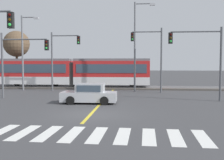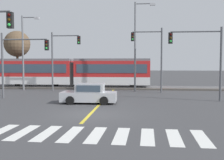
{
  "view_description": "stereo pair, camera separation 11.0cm",
  "coord_description": "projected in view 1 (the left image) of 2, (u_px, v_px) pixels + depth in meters",
  "views": [
    {
      "loc": [
        2.82,
        -16.54,
        3.08
      ],
      "look_at": [
        0.57,
        7.77,
        1.6
      ],
      "focal_mm": 45.0,
      "sensor_mm": 36.0,
      "label": 1
    },
    {
      "loc": [
        2.93,
        -16.53,
        3.08
      ],
      "look_at": [
        0.57,
        7.77,
        1.6
      ],
      "focal_mm": 45.0,
      "sensor_mm": 36.0,
      "label": 2
    }
  ],
  "objects": [
    {
      "name": "street_lamp_west",
      "position": [
        24.0,
        48.0,
        31.51
      ],
      "size": [
        2.04,
        0.28,
        8.38
      ],
      "color": "slate",
      "rests_on": "ground"
    },
    {
      "name": "traffic_light_mid_right",
      "position": [
        202.0,
        51.0,
        22.53
      ],
      "size": [
        4.25,
        0.38,
        5.96
      ],
      "color": "#515459",
      "rests_on": "ground"
    },
    {
      "name": "track_bed",
      "position": [
        115.0,
        88.0,
        34.04
      ],
      "size": [
        120.0,
        4.0,
        0.18
      ],
      "primitive_type": "cube",
      "color": "#4C4742",
      "rests_on": "ground"
    },
    {
      "name": "rail_far",
      "position": [
        115.0,
        86.0,
        34.75
      ],
      "size": [
        120.0,
        0.08,
        0.1
      ],
      "primitive_type": "cube",
      "color": "#939399",
      "rests_on": "track_bed"
    },
    {
      "name": "light_rail_tram",
      "position": [
        74.0,
        71.0,
        34.38
      ],
      "size": [
        18.5,
        2.64,
        3.43
      ],
      "color": "silver",
      "rests_on": "track_bed"
    },
    {
      "name": "crosswalk_stripe_5",
      "position": [
        72.0,
        134.0,
        12.18
      ],
      "size": [
        0.64,
        2.81,
        0.01
      ],
      "primitive_type": "cube",
      "rotation": [
        0.0,
        0.0,
        -0.03
      ],
      "color": "silver",
      "rests_on": "ground"
    },
    {
      "name": "sedan_crossing",
      "position": [
        89.0,
        94.0,
        21.43
      ],
      "size": [
        4.22,
        1.96,
        1.52
      ],
      "color": "#B7BABF",
      "rests_on": "ground"
    },
    {
      "name": "traffic_light_far_left",
      "position": [
        61.0,
        52.0,
        30.84
      ],
      "size": [
        3.25,
        0.38,
        6.46
      ],
      "color": "#515459",
      "rests_on": "ground"
    },
    {
      "name": "crosswalk_stripe_3",
      "position": [
        24.0,
        132.0,
        12.45
      ],
      "size": [
        0.64,
        2.81,
        0.01
      ],
      "primitive_type": "cube",
      "rotation": [
        0.0,
        0.0,
        -0.03
      ],
      "color": "silver",
      "rests_on": "ground"
    },
    {
      "name": "crosswalk_stripe_10",
      "position": [
        203.0,
        138.0,
        11.52
      ],
      "size": [
        0.64,
        2.81,
        0.01
      ],
      "primitive_type": "cube",
      "rotation": [
        0.0,
        0.0,
        -0.03
      ],
      "color": "silver",
      "rests_on": "ground"
    },
    {
      "name": "crosswalk_stripe_8",
      "position": [
        149.0,
        136.0,
        11.79
      ],
      "size": [
        0.64,
        2.81,
        0.01
      ],
      "primitive_type": "cube",
      "rotation": [
        0.0,
        0.0,
        -0.03
      ],
      "color": "silver",
      "rests_on": "ground"
    },
    {
      "name": "crosswalk_stripe_7",
      "position": [
        123.0,
        135.0,
        11.92
      ],
      "size": [
        0.64,
        2.81,
        0.01
      ],
      "primitive_type": "cube",
      "rotation": [
        0.0,
        0.0,
        -0.03
      ],
      "color": "silver",
      "rests_on": "ground"
    },
    {
      "name": "street_lamp_centre",
      "position": [
        137.0,
        42.0,
        30.13
      ],
      "size": [
        2.21,
        0.28,
        9.59
      ],
      "color": "slate",
      "rests_on": "ground"
    },
    {
      "name": "crosswalk_stripe_4",
      "position": [
        48.0,
        133.0,
        12.32
      ],
      "size": [
        0.64,
        2.81,
        0.01
      ],
      "primitive_type": "cube",
      "rotation": [
        0.0,
        0.0,
        -0.03
      ],
      "color": "silver",
      "rests_on": "ground"
    },
    {
      "name": "ground_plane",
      "position": [
        91.0,
        114.0,
        16.88
      ],
      "size": [
        200.0,
        200.0,
        0.0
      ],
      "primitive_type": "plane",
      "color": "#3D3D3F"
    },
    {
      "name": "traffic_light_mid_left",
      "position": [
        19.0,
        55.0,
        24.2
      ],
      "size": [
        4.25,
        0.38,
        5.69
      ],
      "color": "#515459",
      "rests_on": "ground"
    },
    {
      "name": "bare_tree_far_west",
      "position": [
        16.0,
        44.0,
        38.74
      ],
      "size": [
        3.58,
        3.58,
        7.51
      ],
      "color": "brown",
      "rests_on": "ground"
    },
    {
      "name": "rail_near",
      "position": [
        114.0,
        87.0,
        33.32
      ],
      "size": [
        120.0,
        0.08,
        0.1
      ],
      "primitive_type": "cube",
      "color": "#939399",
      "rests_on": "track_bed"
    },
    {
      "name": "crosswalk_stripe_2",
      "position": [
        1.0,
        132.0,
        12.58
      ],
      "size": [
        0.64,
        2.81,
        0.01
      ],
      "primitive_type": "cube",
      "rotation": [
        0.0,
        0.0,
        -0.03
      ],
      "color": "silver",
      "rests_on": "ground"
    },
    {
      "name": "lane_centre_line",
      "position": [
        103.0,
        100.0,
        23.12
      ],
      "size": [
        0.2,
        18.0,
        0.01
      ],
      "primitive_type": "cube",
      "color": "gold",
      "rests_on": "ground"
    },
    {
      "name": "crosswalk_stripe_9",
      "position": [
        176.0,
        137.0,
        11.65
      ],
      "size": [
        0.64,
        2.81,
        0.01
      ],
      "primitive_type": "cube",
      "rotation": [
        0.0,
        0.0,
        -0.03
      ],
      "color": "silver",
      "rests_on": "ground"
    },
    {
      "name": "crosswalk_stripe_6",
      "position": [
        97.0,
        135.0,
        12.05
      ],
      "size": [
        0.64,
        2.81,
        0.01
      ],
      "primitive_type": "cube",
      "rotation": [
        0.0,
        0.0,
        -0.03
      ],
      "color": "silver",
      "rests_on": "ground"
    },
    {
      "name": "traffic_light_far_right",
      "position": [
        152.0,
        51.0,
        28.97
      ],
      "size": [
        3.25,
        0.38,
        6.69
      ],
      "color": "#515459",
      "rests_on": "ground"
    }
  ]
}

